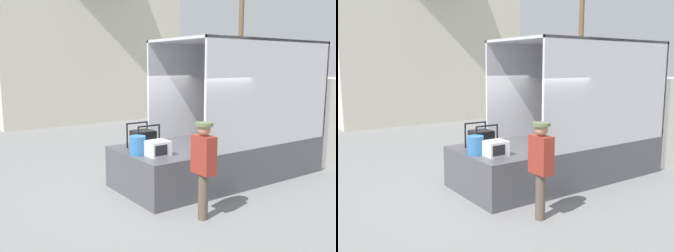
{
  "view_description": "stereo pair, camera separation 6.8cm",
  "coord_description": "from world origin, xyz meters",
  "views": [
    {
      "loc": [
        -4.74,
        -6.61,
        2.77
      ],
      "look_at": [
        -0.29,
        -0.2,
        1.48
      ],
      "focal_mm": 40.0,
      "sensor_mm": 36.0,
      "label": 1
    },
    {
      "loc": [
        -4.68,
        -6.65,
        2.77
      ],
      "look_at": [
        -0.29,
        -0.2,
        1.48
      ],
      "focal_mm": 40.0,
      "sensor_mm": 36.0,
      "label": 2
    }
  ],
  "objects": [
    {
      "name": "ground_plane",
      "position": [
        0.0,
        0.0,
        0.0
      ],
      "size": [
        160.0,
        160.0,
        0.0
      ],
      "primitive_type": "plane",
      "color": "gray"
    },
    {
      "name": "box_truck",
      "position": [
        3.61,
        -0.0,
        1.02
      ],
      "size": [
        6.22,
        2.18,
        3.33
      ],
      "color": "silver",
      "rests_on": "ground"
    },
    {
      "name": "tailgate_deck",
      "position": [
        -0.59,
        0.0,
        0.47
      ],
      "size": [
        1.17,
        2.07,
        0.93
      ],
      "primitive_type": "cube",
      "color": "#4C4C51",
      "rests_on": "ground"
    },
    {
      "name": "microwave",
      "position": [
        -0.68,
        -0.4,
        1.09
      ],
      "size": [
        0.45,
        0.4,
        0.31
      ],
      "color": "white",
      "rests_on": "tailgate_deck"
    },
    {
      "name": "portable_generator",
      "position": [
        -0.56,
        0.35,
        1.14
      ],
      "size": [
        0.56,
        0.54,
        0.56
      ],
      "color": "black",
      "rests_on": "tailgate_deck"
    },
    {
      "name": "orange_bucket",
      "position": [
        -0.96,
        -0.08,
        1.13
      ],
      "size": [
        0.34,
        0.34,
        0.39
      ],
      "color": "#3370B2",
      "rests_on": "tailgate_deck"
    },
    {
      "name": "worker_person",
      "position": [
        -0.56,
        -1.7,
        1.1
      ],
      "size": [
        0.32,
        0.44,
        1.77
      ],
      "color": "brown",
      "rests_on": "ground"
    },
    {
      "name": "house_backdrop",
      "position": [
        2.89,
        12.81,
        4.57
      ],
      "size": [
        9.51,
        6.38,
        8.98
      ],
      "color": "beige",
      "rests_on": "ground"
    },
    {
      "name": "utility_pole",
      "position": [
        11.19,
        9.01,
        4.46
      ],
      "size": [
        1.8,
        0.28,
        8.6
      ],
      "color": "brown",
      "rests_on": "ground"
    }
  ]
}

